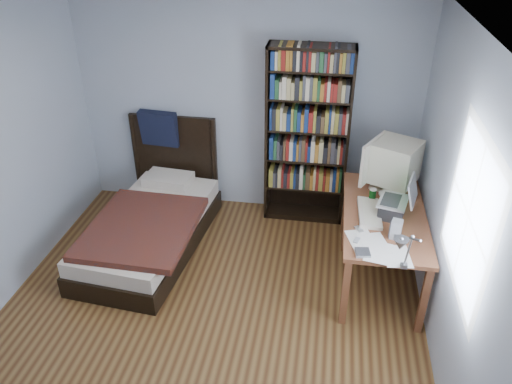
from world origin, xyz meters
The scene contains 14 objects.
room centered at (0.03, 0.00, 1.25)m, with size 4.20×4.24×2.50m.
desk centered at (1.50, 1.36, 0.41)m, with size 0.75×1.51×0.73m.
crt_monitor centered at (1.56, 1.43, 1.02)m, with size 0.61×0.56×0.52m.
laptop centered at (1.58, 0.92, 0.84)m, with size 0.39×0.37×0.39m.
desk_lamp centered at (1.50, -0.16, 1.17)m, with size 0.21×0.46×0.54m.
keyboard centered at (1.36, 0.90, 0.75)m, with size 0.20×0.51×0.04m, color beige.
speaker centered at (1.56, 0.56, 0.82)m, with size 0.09×0.09×0.17m, color #959598.
soda_can centered at (1.39, 1.16, 0.79)m, with size 0.07×0.07×0.12m, color #0A3E08.
mouse centered at (1.50, 1.27, 0.75)m, with size 0.07×0.12×0.04m, color silver.
phone_silver centered at (1.26, 0.63, 0.74)m, with size 0.04×0.09×0.02m, color silver.
phone_grey centered at (1.24, 0.46, 0.74)m, with size 0.04×0.08×0.02m, color #959598.
external_drive centered at (1.28, 0.29, 0.74)m, with size 0.12×0.12×0.02m, color #959598.
bookshelf centered at (0.70, 1.94, 1.00)m, with size 0.90×0.30×2.00m.
bed centered at (-0.86, 1.14, 0.26)m, with size 1.14×2.09×1.16m.
Camera 1 is at (0.94, -3.07, 3.23)m, focal length 35.00 mm.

